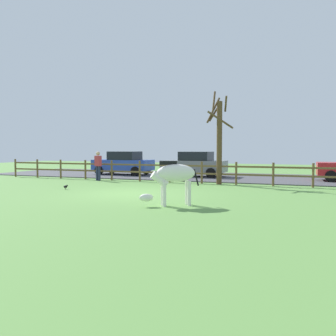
{
  "coord_description": "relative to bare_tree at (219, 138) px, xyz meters",
  "views": [
    {
      "loc": [
        6.49,
        -12.68,
        1.8
      ],
      "look_at": [
        1.16,
        0.89,
        1.0
      ],
      "focal_mm": 38.11,
      "sensor_mm": 36.0,
      "label": 1
    }
  ],
  "objects": [
    {
      "name": "crow_on_grass",
      "position": [
        -5.75,
        -4.75,
        -2.22
      ],
      "size": [
        0.21,
        0.1,
        0.2
      ],
      "color": "black",
      "rests_on": "ground_plane"
    },
    {
      "name": "bare_tree",
      "position": [
        0.0,
        0.0,
        0.0
      ],
      "size": [
        1.45,
        1.46,
        4.72
      ],
      "color": "#513A23",
      "rests_on": "ground_plane"
    },
    {
      "name": "paddock_fence",
      "position": [
        -2.67,
        0.01,
        -1.7
      ],
      "size": [
        21.4,
        0.11,
        1.13
      ],
      "color": "brown",
      "rests_on": "ground_plane"
    },
    {
      "name": "visitor_near_fence",
      "position": [
        -6.79,
        -0.5,
        -1.44
      ],
      "size": [
        0.4,
        0.3,
        1.64
      ],
      "color": "#232847",
      "rests_on": "ground_plane"
    },
    {
      "name": "ground_plane",
      "position": [
        -2.31,
        -4.99,
        -2.35
      ],
      "size": [
        60.0,
        60.0,
        0.0
      ],
      "primitive_type": "plane",
      "color": "#5B8C42"
    },
    {
      "name": "zebra",
      "position": [
        0.26,
        -7.22,
        -1.42
      ],
      "size": [
        1.66,
        1.3,
        1.41
      ],
      "color": "white",
      "rests_on": "ground_plane"
    },
    {
      "name": "parked_car_grey",
      "position": [
        -2.49,
        3.87,
        -1.5
      ],
      "size": [
        4.03,
        1.93,
        1.56
      ],
      "color": "slate",
      "rests_on": "parking_asphalt"
    },
    {
      "name": "parked_car_blue",
      "position": [
        -7.45,
        3.66,
        -1.5
      ],
      "size": [
        4.01,
        1.9,
        1.56
      ],
      "color": "#2D4CAD",
      "rests_on": "parking_asphalt"
    },
    {
      "name": "parking_asphalt",
      "position": [
        -2.31,
        4.31,
        -2.32
      ],
      "size": [
        28.0,
        7.4,
        0.05
      ],
      "primitive_type": "cube",
      "color": "#47474C",
      "rests_on": "ground_plane"
    }
  ]
}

